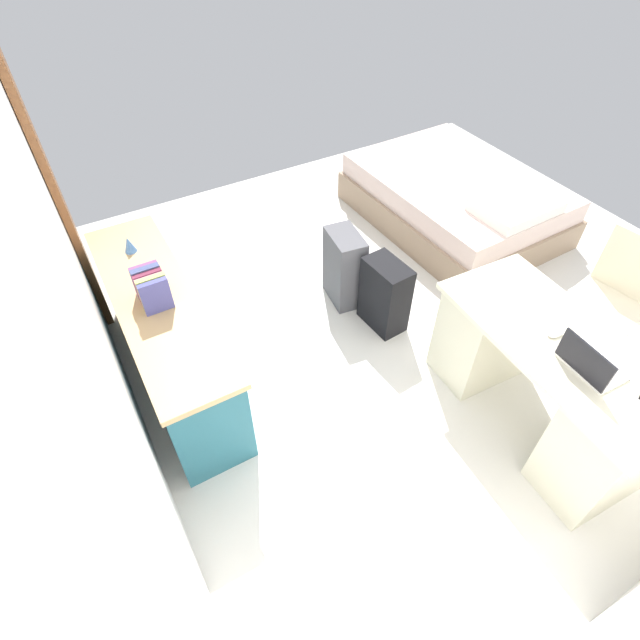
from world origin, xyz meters
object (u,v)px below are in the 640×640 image
object	(u,v)px
desk	(542,381)
computer_mouse	(555,333)
office_chair	(607,307)
credenza	(168,338)
suitcase_spare_grey	(344,268)
laptop	(589,364)
figurine_small	(129,245)
bed	(455,200)
suitcase_black	(385,295)

from	to	relation	value
desk	computer_mouse	distance (m)	0.38
office_chair	computer_mouse	world-z (taller)	office_chair
desk	credenza	size ratio (longest dim) A/B	0.82
suitcase_spare_grey	laptop	bearing A→B (deg)	-160.80
credenza	laptop	bearing A→B (deg)	-133.43
desk	credenza	bearing A→B (deg)	50.96
desk	figurine_small	distance (m)	2.79
suitcase_spare_grey	computer_mouse	bearing A→B (deg)	-157.04
desk	credenza	xyz separation A→B (m)	(1.51, 1.86, -0.02)
office_chair	laptop	size ratio (longest dim) A/B	2.92
office_chair	figurine_small	world-z (taller)	office_chair
bed	figurine_small	distance (m)	2.99
credenza	suitcase_black	world-z (taller)	credenza
bed	figurine_small	size ratio (longest dim) A/B	17.61
suitcase_spare_grey	computer_mouse	world-z (taller)	computer_mouse
office_chair	bed	size ratio (longest dim) A/B	0.49
suitcase_black	figurine_small	xyz separation A→B (m)	(0.84, 1.55, 0.50)
computer_mouse	figurine_small	distance (m)	2.71
office_chair	figurine_small	size ratio (longest dim) A/B	8.55
desk	credenza	distance (m)	2.39
bed	figurine_small	bearing A→B (deg)	89.33
desk	office_chair	world-z (taller)	office_chair
laptop	figurine_small	xyz separation A→B (m)	(2.23, 1.80, -0.01)
desk	bed	distance (m)	2.28
suitcase_black	figurine_small	bearing A→B (deg)	57.57
desk	bed	xyz separation A→B (m)	(2.00, -1.08, -0.15)
credenza	figurine_small	distance (m)	0.68
computer_mouse	suitcase_black	bearing A→B (deg)	18.12
suitcase_spare_grey	figurine_small	xyz separation A→B (m)	(0.44, 1.44, 0.48)
office_chair	computer_mouse	distance (m)	0.93
desk	office_chair	distance (m)	0.88
laptop	computer_mouse	world-z (taller)	laptop
suitcase_spare_grey	laptop	xyz separation A→B (m)	(-1.80, -0.36, 0.49)
credenza	bed	bearing A→B (deg)	-80.40
credenza	computer_mouse	size ratio (longest dim) A/B	18.00
desk	computer_mouse	size ratio (longest dim) A/B	14.73
figurine_small	desk	bearing A→B (deg)	-137.63
suitcase_spare_grey	credenza	bearing A→B (deg)	101.64
credenza	suitcase_black	distance (m)	1.58
suitcase_spare_grey	computer_mouse	xyz separation A→B (m)	(-1.54, -0.41, 0.45)
office_chair	credenza	bearing A→B (deg)	64.57
desk	suitcase_spare_grey	size ratio (longest dim) A/B	2.39
desk	bed	size ratio (longest dim) A/B	0.76
suitcase_black	bed	bearing A→B (deg)	-63.96
bed	suitcase_spare_grey	bearing A→B (deg)	105.05
office_chair	suitcase_spare_grey	world-z (taller)	office_chair
credenza	laptop	size ratio (longest dim) A/B	5.60
credenza	bed	size ratio (longest dim) A/B	0.93
office_chair	figurine_small	distance (m)	3.28
desk	office_chair	bearing A→B (deg)	-75.53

